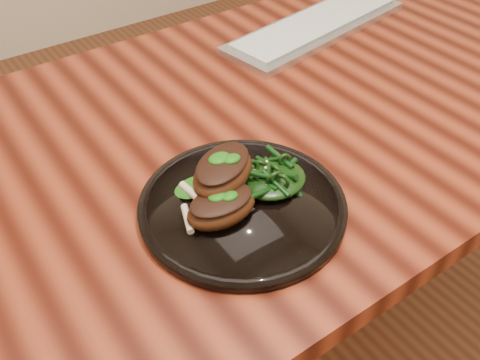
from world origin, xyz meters
The scene contains 7 objects.
desk centered at (0.00, 0.00, 0.67)m, with size 1.60×0.80×0.75m.
plate centered at (-0.17, -0.18, 0.76)m, with size 0.29×0.29×0.02m.
lamb_chop_front centered at (-0.21, -0.19, 0.79)m, with size 0.11×0.07×0.05m.
lamb_chop_back centered at (-0.18, -0.15, 0.81)m, with size 0.13×0.11×0.05m.
herb_smear centered at (-0.20, -0.12, 0.77)m, with size 0.07×0.04×0.00m, color #0D4D08.
greens_heap centered at (-0.11, -0.17, 0.78)m, with size 0.10×0.09×0.04m.
keyboard centered at (0.30, 0.20, 0.76)m, with size 0.49×0.22×0.02m.
Camera 1 is at (-0.48, -0.62, 1.28)m, focal length 40.00 mm.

